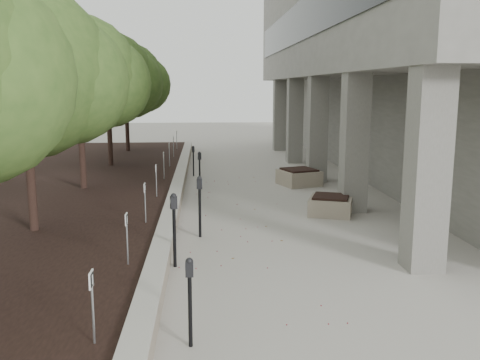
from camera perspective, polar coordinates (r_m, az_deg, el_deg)
name	(u,v)px	position (r m, az deg, el deg)	size (l,w,h in m)	color
ground	(258,292)	(9.52, 2.01, -12.10)	(90.00, 90.00, 0.00)	#AAA49C
retaining_wall	(179,186)	(18.10, -6.71, -0.61)	(0.39, 26.00, 0.50)	#9F917E
planting_bed	(70,188)	(18.66, -18.06, -0.88)	(7.00, 26.00, 0.40)	black
crabapple_tree_2	(26,109)	(12.39, -22.32, 7.15)	(4.60, 4.00, 5.44)	#33511F
crabapple_tree_3	(79,102)	(17.21, -17.11, 8.09)	(4.60, 4.00, 5.44)	#33511F
crabapple_tree_4	(108,99)	(22.11, -14.19, 8.58)	(4.60, 4.00, 5.44)	#33511F
crabapple_tree_5	(126,97)	(27.05, -12.33, 8.88)	(4.60, 4.00, 5.44)	#33511F
parking_sign_1	(93,308)	(6.98, -15.77, -13.25)	(0.04, 0.22, 0.96)	black
parking_sign_2	(127,239)	(9.76, -12.22, -6.31)	(0.04, 0.22, 0.96)	black
parking_sign_3	(145,203)	(12.64, -10.31, -2.48)	(0.04, 0.22, 0.96)	black
parking_sign_4	(156,181)	(15.57, -9.12, -0.07)	(0.04, 0.22, 0.96)	black
parking_sign_5	(164,166)	(18.52, -8.30, 1.57)	(0.04, 0.22, 0.96)	black
parking_sign_6	(169,155)	(21.49, -7.72, 2.76)	(0.04, 0.22, 0.96)	black
parking_sign_7	(173,146)	(24.46, -7.27, 3.66)	(0.04, 0.22, 0.96)	black
parking_sign_8	(177,140)	(27.44, -6.92, 4.36)	(0.04, 0.22, 0.96)	black
parking_meter_1	(190,303)	(7.47, -5.48, -13.17)	(0.13, 0.09, 1.30)	black
parking_meter_2	(174,230)	(10.61, -7.18, -5.47)	(0.15, 0.11, 1.53)	black
parking_meter_3	(200,207)	(12.63, -4.41, -2.93)	(0.15, 0.11, 1.51)	black
parking_meter_4	(200,171)	(18.48, -4.42, 1.02)	(0.14, 0.10, 1.37)	black
parking_meter_5	(193,161)	(21.34, -5.11, 2.07)	(0.12, 0.09, 1.25)	black
planter_front	(331,205)	(15.17, 9.87, -2.69)	(1.17, 1.17, 0.55)	#9F917E
planter_back	(299,177)	(19.54, 6.45, 0.35)	(1.31, 1.31, 0.61)	#9F917E
berry_scatter	(236,221)	(14.25, -0.48, -4.46)	(3.30, 14.10, 0.02)	maroon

